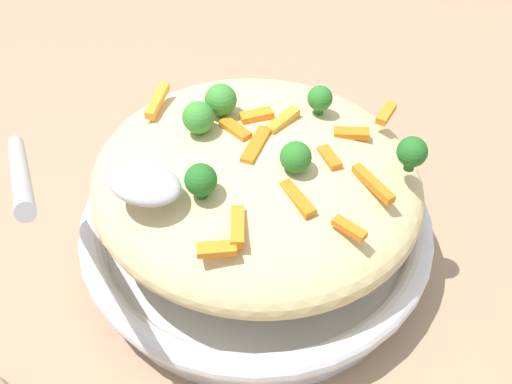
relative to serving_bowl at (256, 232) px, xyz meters
name	(u,v)px	position (x,y,z in m)	size (l,w,h in m)	color
ground_plane	(256,251)	(0.00, 0.00, -0.03)	(2.40, 2.40, 0.00)	#9E7F60
serving_bowl	(256,232)	(0.00, 0.00, 0.00)	(0.30, 0.30, 0.05)	silver
pasta_mound	(256,183)	(0.00, 0.00, 0.06)	(0.27, 0.26, 0.08)	#DBC689
carrot_piece_0	(329,158)	(0.06, 0.01, 0.10)	(0.02, 0.01, 0.01)	orange
carrot_piece_1	(352,133)	(0.06, 0.05, 0.10)	(0.03, 0.01, 0.01)	orange
carrot_piece_2	(238,227)	(0.02, -0.08, 0.10)	(0.03, 0.01, 0.01)	orange
carrot_piece_3	(283,121)	(0.01, 0.03, 0.10)	(0.03, 0.01, 0.01)	orange
carrot_piece_4	(257,147)	(0.00, 0.00, 0.10)	(0.04, 0.01, 0.01)	orange
carrot_piece_5	(349,228)	(0.09, -0.05, 0.10)	(0.03, 0.01, 0.01)	orange
carrot_piece_6	(157,100)	(-0.10, 0.02, 0.10)	(0.04, 0.01, 0.01)	orange
carrot_piece_7	(256,116)	(-0.01, 0.03, 0.10)	(0.03, 0.01, 0.01)	orange
carrot_piece_8	(217,249)	(0.01, -0.10, 0.10)	(0.03, 0.01, 0.01)	orange
carrot_piece_9	(297,198)	(0.05, -0.04, 0.10)	(0.04, 0.01, 0.01)	orange
carrot_piece_10	(235,129)	(-0.02, 0.01, 0.10)	(0.03, 0.01, 0.01)	orange
carrot_piece_11	(372,187)	(0.09, 0.00, 0.10)	(0.04, 0.01, 0.01)	orange
carrot_piece_12	(386,113)	(0.08, 0.08, 0.10)	(0.03, 0.01, 0.01)	orange
broccoli_floret_0	(320,99)	(0.03, 0.06, 0.11)	(0.02, 0.02, 0.03)	#296820
broccoli_floret_1	(296,157)	(0.04, -0.01, 0.11)	(0.02, 0.02, 0.03)	#296820
broccoli_floret_2	(196,121)	(-0.05, 0.00, 0.11)	(0.03, 0.03, 0.03)	#377928
broccoli_floret_3	(201,180)	(-0.02, -0.06, 0.11)	(0.02, 0.02, 0.03)	#205B1C
broccoli_floret_4	(412,152)	(0.11, 0.03, 0.11)	(0.02, 0.02, 0.03)	#205B1C
broccoli_floret_5	(221,100)	(-0.04, 0.03, 0.11)	(0.03, 0.03, 0.03)	#377928
serving_spoon	(99,179)	(-0.08, -0.10, 0.13)	(0.14, 0.14, 0.10)	#B7B7BC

